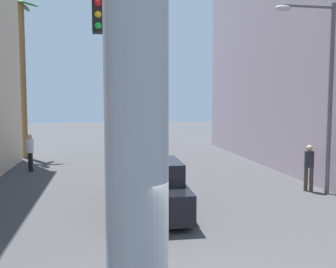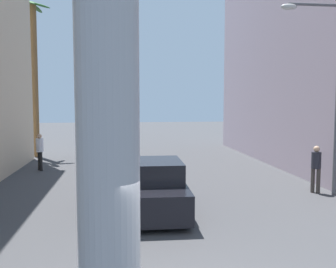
{
  "view_description": "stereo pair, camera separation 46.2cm",
  "coord_description": "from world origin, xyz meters",
  "px_view_note": "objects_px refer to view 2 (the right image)",
  "views": [
    {
      "loc": [
        -1.69,
        -4.59,
        3.3
      ],
      "look_at": [
        0.0,
        5.2,
        2.42
      ],
      "focal_mm": 40.0,
      "sensor_mm": 36.0,
      "label": 1
    },
    {
      "loc": [
        -1.24,
        -4.66,
        3.3
      ],
      "look_at": [
        0.0,
        5.2,
        2.42
      ],
      "focal_mm": 40.0,
      "sensor_mm": 36.0,
      "label": 2
    }
  ],
  "objects_px": {
    "pedestrian_far_left": "(40,149)",
    "street_lamp": "(329,79)",
    "car_lead": "(150,187)",
    "pedestrian_mid_right": "(316,165)",
    "palm_tree_far_left": "(34,67)"
  },
  "relations": [
    {
      "from": "street_lamp",
      "to": "pedestrian_far_left",
      "type": "xyz_separation_m",
      "value": [
        -10.91,
        6.16,
        -3.0
      ]
    },
    {
      "from": "car_lead",
      "to": "pedestrian_mid_right",
      "type": "bearing_deg",
      "value": 12.77
    },
    {
      "from": "pedestrian_mid_right",
      "to": "pedestrian_far_left",
      "type": "bearing_deg",
      "value": 151.85
    },
    {
      "from": "car_lead",
      "to": "street_lamp",
      "type": "bearing_deg",
      "value": 8.95
    },
    {
      "from": "car_lead",
      "to": "pedestrian_far_left",
      "type": "relative_size",
      "value": 2.65
    },
    {
      "from": "pedestrian_far_left",
      "to": "street_lamp",
      "type": "bearing_deg",
      "value": -29.44
    },
    {
      "from": "palm_tree_far_left",
      "to": "pedestrian_mid_right",
      "type": "distance_m",
      "value": 16.56
    },
    {
      "from": "car_lead",
      "to": "pedestrian_far_left",
      "type": "distance_m",
      "value": 8.54
    },
    {
      "from": "palm_tree_far_left",
      "to": "pedestrian_mid_right",
      "type": "height_order",
      "value": "palm_tree_far_left"
    },
    {
      "from": "street_lamp",
      "to": "car_lead",
      "type": "xyz_separation_m",
      "value": [
        -6.23,
        -0.98,
        -3.33
      ]
    },
    {
      "from": "car_lead",
      "to": "pedestrian_mid_right",
      "type": "height_order",
      "value": "pedestrian_mid_right"
    },
    {
      "from": "palm_tree_far_left",
      "to": "pedestrian_far_left",
      "type": "xyz_separation_m",
      "value": [
        1.22,
        -4.83,
        -4.24
      ]
    },
    {
      "from": "pedestrian_far_left",
      "to": "pedestrian_mid_right",
      "type": "distance_m",
      "value": 12.21
    },
    {
      "from": "pedestrian_far_left",
      "to": "pedestrian_mid_right",
      "type": "height_order",
      "value": "pedestrian_far_left"
    },
    {
      "from": "car_lead",
      "to": "palm_tree_far_left",
      "type": "distance_m",
      "value": 14.11
    }
  ]
}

